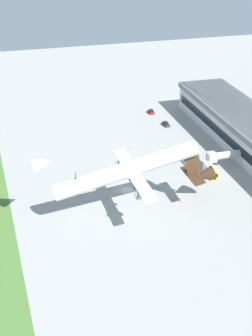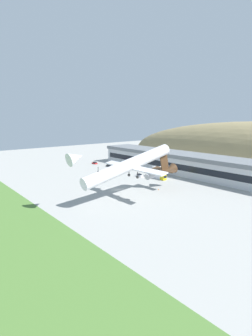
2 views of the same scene
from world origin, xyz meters
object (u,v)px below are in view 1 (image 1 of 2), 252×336
service_car_0 (151,112)px  traffic_cone_1 (181,201)px  traffic_cone_0 (130,148)px  cargo_airplane (130,170)px  fuel_truck (210,171)px  service_car_1 (166,124)px  jetway_0 (222,156)px  service_car_2 (186,161)px

service_car_0 → traffic_cone_1: bearing=-11.1°
service_car_0 → traffic_cone_1: size_ratio=7.26×
traffic_cone_0 → cargo_airplane: bearing=-16.3°
cargo_airplane → fuel_truck: 36.32m
traffic_cone_0 → traffic_cone_1: size_ratio=1.00×
service_car_1 → fuel_truck: fuel_truck is taller
service_car_0 → service_car_1: size_ratio=0.92×
service_car_1 → jetway_0: bearing=8.3°
jetway_0 → service_car_1: size_ratio=2.55×
cargo_airplane → service_car_1: cargo_airplane is taller
jetway_0 → cargo_airplane: bearing=-62.9°
service_car_1 → service_car_2: (34.10, -4.42, 0.01)m
jetway_0 → service_car_0: bearing=-172.4°
service_car_0 → traffic_cone_1: (73.62, -14.41, -0.36)m
service_car_0 → traffic_cone_0: 36.87m
traffic_cone_1 → fuel_truck: bearing=132.4°
jetway_0 → traffic_cone_1: bearing=-48.5°
service_car_0 → fuel_truck: 59.49m
fuel_truck → traffic_cone_0: 33.57m
cargo_airplane → service_car_2: (-24.97, 27.43, -12.25)m
cargo_airplane → traffic_cone_0: (-41.63, 12.16, -12.59)m
jetway_0 → service_car_0: (-54.42, -7.25, -3.35)m
service_car_2 → traffic_cone_0: bearing=-137.5°
service_car_1 → fuel_truck: bearing=-0.5°
jetway_0 → traffic_cone_0: bearing=-131.3°
service_car_1 → service_car_2: service_car_2 is taller
service_car_0 → service_car_1: service_car_0 is taller
fuel_truck → traffic_cone_1: (14.15, -15.47, -1.29)m
service_car_0 → service_car_2: 48.79m
cargo_airplane → fuel_truck: cargo_airplane is taller
service_car_0 → service_car_1: (14.60, 1.44, -0.04)m
jetway_0 → service_car_2: 12.20m
service_car_0 → traffic_cone_0: bearing=-29.7°
service_car_0 → service_car_1: bearing=5.6°
cargo_airplane → service_car_1: bearing=151.7°
jetway_0 → fuel_truck: jetway_0 is taller
service_car_1 → traffic_cone_1: (59.02, -15.86, -0.32)m
service_car_1 → service_car_2: 34.38m
service_car_1 → traffic_cone_0: 26.30m
fuel_truck → traffic_cone_1: fuel_truck is taller
service_car_2 → traffic_cone_0: (-16.66, -15.26, -0.34)m
jetway_0 → service_car_1: (-39.82, -5.81, -3.38)m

